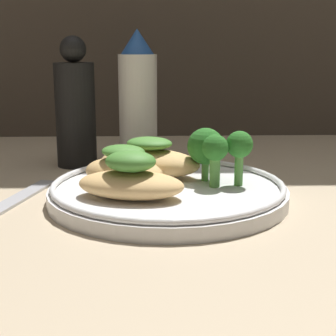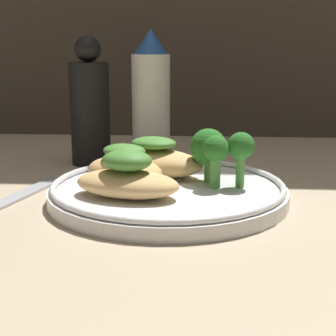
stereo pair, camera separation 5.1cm
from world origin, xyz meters
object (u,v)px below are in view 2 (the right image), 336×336
object	(u,v)px
broccoli_bunch	(217,149)
sauce_bottle	(151,101)
pepper_grinder	(90,108)
plate	(168,191)

from	to	relation	value
broccoli_bunch	sauce_bottle	world-z (taller)	sauce_bottle
broccoli_bunch	pepper_grinder	bearing A→B (deg)	137.79
plate	sauce_bottle	bearing A→B (deg)	101.55
broccoli_bunch	pepper_grinder	distance (cm)	22.07
sauce_bottle	pepper_grinder	size ratio (longest dim) A/B	1.05
sauce_bottle	plate	bearing A→B (deg)	-78.45
plate	sauce_bottle	world-z (taller)	sauce_bottle
plate	pepper_grinder	xyz separation A→B (cm)	(-11.37, 16.23, 6.45)
plate	pepper_grinder	world-z (taller)	pepper_grinder
sauce_bottle	broccoli_bunch	bearing A→B (deg)	-60.90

